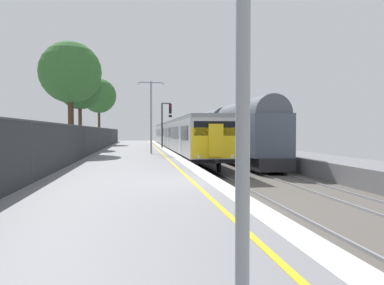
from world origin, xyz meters
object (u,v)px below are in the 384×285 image
at_px(freight_train_adjacent_track, 227,131).
at_px(background_tree_centre, 70,74).
at_px(commuter_train_at_platform, 177,135).
at_px(signal_gantry, 165,119).
at_px(background_tree_right, 99,97).
at_px(platform_lamp_mid, 151,111).
at_px(background_tree_left, 80,89).

bearing_deg(freight_train_adjacent_track, background_tree_centre, -162.31).
relative_size(commuter_train_at_platform, signal_gantry, 8.56).
bearing_deg(signal_gantry, background_tree_right, 124.58).
xyz_separation_m(platform_lamp_mid, background_tree_centre, (-6.05, 1.50, 2.80)).
bearing_deg(signal_gantry, freight_train_adjacent_track, -38.77).
xyz_separation_m(commuter_train_at_platform, background_tree_right, (-9.17, 9.60, 4.91)).
distance_m(freight_train_adjacent_track, signal_gantry, 7.11).
bearing_deg(platform_lamp_mid, background_tree_right, 105.59).
distance_m(commuter_train_at_platform, signal_gantry, 2.70).
relative_size(background_tree_left, background_tree_right, 0.93).
height_order(freight_train_adjacent_track, background_tree_left, background_tree_left).
xyz_separation_m(platform_lamp_mid, background_tree_left, (-6.45, 8.72, 2.54)).
bearing_deg(background_tree_centre, freight_train_adjacent_track, 17.69).
bearing_deg(commuter_train_at_platform, freight_train_adjacent_track, -56.17).
bearing_deg(background_tree_right, signal_gantry, -55.42).
height_order(background_tree_centre, background_tree_right, background_tree_right).
relative_size(commuter_train_at_platform, freight_train_adjacent_track, 1.58).
height_order(platform_lamp_mid, background_tree_centre, background_tree_centre).
relative_size(signal_gantry, background_tree_right, 0.54).
bearing_deg(commuter_train_at_platform, background_tree_left, -162.83).
bearing_deg(background_tree_centre, background_tree_right, 89.71).
height_order(commuter_train_at_platform, background_tree_left, background_tree_left).
bearing_deg(background_tree_left, signal_gantry, 9.68).
xyz_separation_m(freight_train_adjacent_track, background_tree_left, (-13.68, 2.99, 4.05)).
bearing_deg(background_tree_right, background_tree_centre, -90.29).
relative_size(commuter_train_at_platform, platform_lamp_mid, 7.31).
distance_m(signal_gantry, background_tree_left, 8.81).
bearing_deg(background_tree_left, background_tree_centre, -86.83).
bearing_deg(background_tree_left, platform_lamp_mid, -53.52).
relative_size(freight_train_adjacent_track, signal_gantry, 5.43).
bearing_deg(commuter_train_at_platform, background_tree_right, 133.68).
distance_m(signal_gantry, background_tree_centre, 12.04).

